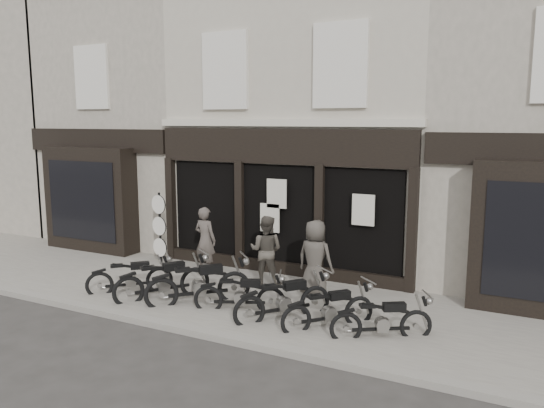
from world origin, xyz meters
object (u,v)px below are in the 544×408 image
at_px(motorcycle_1, 164,284).
at_px(motorcycle_2, 200,287).
at_px(man_centre, 266,250).
at_px(motorcycle_5, 329,313).
at_px(man_left, 205,240).
at_px(motorcycle_0, 131,280).
at_px(motorcycle_6, 382,324).
at_px(motorcycle_3, 241,298).
at_px(motorcycle_4, 284,303).
at_px(advert_sign_post, 160,232).
at_px(man_right, 315,258).

distance_m(motorcycle_1, motorcycle_2, 0.93).
bearing_deg(man_centre, motorcycle_5, 132.80).
bearing_deg(man_centre, man_left, -15.08).
distance_m(motorcycle_0, motorcycle_6, 6.03).
relative_size(motorcycle_0, motorcycle_5, 0.97).
relative_size(motorcycle_3, motorcycle_4, 1.00).
relative_size(motorcycle_3, man_centre, 1.08).
height_order(motorcycle_6, advert_sign_post, advert_sign_post).
bearing_deg(motorcycle_1, motorcycle_2, -49.52).
relative_size(motorcycle_0, motorcycle_3, 0.87).
distance_m(man_centre, man_right, 1.44).
distance_m(motorcycle_0, motorcycle_3, 2.94).
distance_m(motorcycle_4, motorcycle_6, 2.06).
relative_size(motorcycle_5, man_centre, 0.96).
bearing_deg(motorcycle_2, man_left, 76.07).
bearing_deg(man_left, motorcycle_4, 153.45).
height_order(motorcycle_6, man_left, man_left).
xyz_separation_m(motorcycle_0, motorcycle_2, (1.90, 0.07, 0.07)).
height_order(motorcycle_3, man_centre, man_centre).
bearing_deg(man_right, man_left, -2.75).
bearing_deg(motorcycle_0, motorcycle_6, -44.10).
bearing_deg(motorcycle_5, advert_sign_post, 111.69).
bearing_deg(motorcycle_6, motorcycle_5, 145.33).
relative_size(motorcycle_0, man_right, 0.90).
xyz_separation_m(motorcycle_2, man_centre, (0.72, 1.81, 0.53)).
relative_size(motorcycle_4, advert_sign_post, 0.86).
bearing_deg(man_right, man_centre, -6.09).
bearing_deg(man_left, motorcycle_6, 163.76).
bearing_deg(motorcycle_4, motorcycle_0, 129.60).
xyz_separation_m(motorcycle_3, motorcycle_4, (1.03, -0.01, 0.04)).
distance_m(motorcycle_3, man_centre, 1.92).
bearing_deg(motorcycle_0, motorcycle_4, -43.11).
height_order(motorcycle_4, man_left, man_left).
height_order(motorcycle_6, man_centre, man_centre).
bearing_deg(motorcycle_1, motorcycle_4, -52.88).
xyz_separation_m(motorcycle_6, man_right, (-2.00, 1.59, 0.64)).
distance_m(motorcycle_0, motorcycle_5, 4.96).
bearing_deg(motorcycle_6, motorcycle_0, 148.40).
bearing_deg(motorcycle_3, man_centre, 76.67).
distance_m(motorcycle_0, motorcycle_1, 0.97).
bearing_deg(motorcycle_3, man_right, 30.74).
height_order(motorcycle_3, man_left, man_left).
relative_size(motorcycle_3, motorcycle_5, 1.12).
relative_size(motorcycle_2, motorcycle_5, 1.14).
distance_m(motorcycle_3, advert_sign_post, 4.40).
distance_m(motorcycle_6, man_left, 5.74).
xyz_separation_m(man_left, man_centre, (1.90, -0.19, -0.02)).
bearing_deg(motorcycle_5, man_centre, 93.80).
xyz_separation_m(motorcycle_0, man_centre, (2.63, 1.88, 0.59)).
bearing_deg(motorcycle_5, man_right, 72.99).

